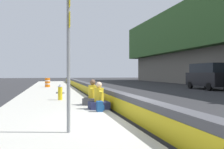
{
  "coord_description": "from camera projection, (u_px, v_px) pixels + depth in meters",
  "views": [
    {
      "loc": [
        -8.14,
        2.7,
        1.63
      ],
      "look_at": [
        3.64,
        -0.01,
        1.56
      ],
      "focal_mm": 42.44,
      "sensor_mm": 36.0,
      "label": 1
    }
  ],
  "objects": [
    {
      "name": "seated_person_middle",
      "position": [
        93.0,
        97.0,
        12.32
      ],
      "size": [
        0.95,
        1.03,
        1.18
      ],
      "color": "#424247",
      "rests_on": "sidewalk_strip"
    },
    {
      "name": "parked_car_fourth",
      "position": [
        208.0,
        76.0,
        25.89
      ],
      "size": [
        5.12,
        2.13,
        2.56
      ],
      "color": "black",
      "rests_on": "ground_plane"
    },
    {
      "name": "jersey_barrier",
      "position": [
        137.0,
        110.0,
        8.54
      ],
      "size": [
        76.0,
        0.45,
        0.85
      ],
      "color": "#47474C",
      "rests_on": "ground_plane"
    },
    {
      "name": "sidewalk_strip",
      "position": [
        53.0,
        125.0,
        7.95
      ],
      "size": [
        80.0,
        4.4,
        0.14
      ],
      "primitive_type": "cube",
      "color": "#B5B2A8",
      "rests_on": "ground_plane"
    },
    {
      "name": "backpack",
      "position": [
        100.0,
        106.0,
        10.2
      ],
      "size": [
        0.32,
        0.28,
        0.4
      ],
      "color": "navy",
      "rests_on": "sidewalk_strip"
    },
    {
      "name": "construction_barrel",
      "position": [
        47.0,
        83.0,
        27.72
      ],
      "size": [
        0.54,
        0.54,
        0.95
      ],
      "color": "orange",
      "rests_on": "sidewalk_strip"
    },
    {
      "name": "fire_hydrant",
      "position": [
        60.0,
        92.0,
        14.53
      ],
      "size": [
        0.26,
        0.46,
        0.88
      ],
      "color": "gold",
      "rests_on": "sidewalk_strip"
    },
    {
      "name": "route_sign_post",
      "position": [
        69.0,
        50.0,
        6.6
      ],
      "size": [
        0.44,
        0.09,
        3.6
      ],
      "color": "gray",
      "rests_on": "sidewalk_strip"
    },
    {
      "name": "ground_plane",
      "position": [
        137.0,
        123.0,
        8.54
      ],
      "size": [
        160.0,
        160.0,
        0.0
      ],
      "primitive_type": "plane",
      "color": "#2B2B2D",
      "rests_on": "ground"
    },
    {
      "name": "seated_person_foreground",
      "position": [
        99.0,
        100.0,
        10.93
      ],
      "size": [
        0.73,
        0.84,
        1.12
      ],
      "color": "#23284C",
      "rests_on": "sidewalk_strip"
    }
  ]
}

